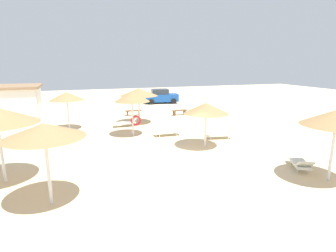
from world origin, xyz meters
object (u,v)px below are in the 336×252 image
at_px(lounger_0, 300,163).
at_px(lounger_3, 126,122).
at_px(parasol_4, 67,96).
at_px(bench_1, 133,112).
at_px(bench_0, 179,111).
at_px(parasol_1, 206,108).
at_px(beach_cabana, 18,104).
at_px(parked_car, 161,96).
at_px(lounger_2, 169,131).
at_px(parasol_3, 139,92).
at_px(parasol_2, 132,97).
at_px(lounger_1, 221,134).
at_px(parasol_5, 44,131).

relative_size(lounger_0, lounger_3, 1.06).
xyz_separation_m(parasol_4, bench_1, (5.65, 3.92, -2.13)).
relative_size(bench_0, bench_1, 1.01).
bearing_deg(bench_0, parasol_1, -102.66).
distance_m(lounger_0, lounger_3, 12.86).
xyz_separation_m(lounger_3, beach_cabana, (-8.07, 4.19, 1.23)).
bearing_deg(bench_1, parked_car, 54.28).
bearing_deg(lounger_2, bench_1, 95.69).
bearing_deg(bench_0, parasol_3, -152.59).
bearing_deg(parasol_2, parked_car, 65.36).
distance_m(bench_1, beach_cabana, 9.62).
height_order(parasol_2, parasol_3, parasol_2).
bearing_deg(lounger_0, lounger_1, 98.29).
xyz_separation_m(lounger_0, lounger_3, (-6.05, 11.35, 0.01)).
xyz_separation_m(parasol_1, beach_cabana, (-11.49, 10.97, -0.75)).
bearing_deg(bench_0, beach_cabana, 175.16).
bearing_deg(bench_0, parasol_4, -164.70).
relative_size(lounger_2, parked_car, 0.45).
height_order(lounger_1, parked_car, parked_car).
height_order(parasol_4, bench_1, parasol_4).
xyz_separation_m(lounger_1, lounger_3, (-5.20, 5.47, -0.00)).
bearing_deg(parasol_2, parasol_4, 142.35).
xyz_separation_m(parasol_3, bench_0, (4.39, 2.28, -2.20)).
bearing_deg(beach_cabana, lounger_2, -37.27).
bearing_deg(beach_cabana, lounger_0, -47.72).
xyz_separation_m(bench_0, beach_cabana, (-13.69, 1.16, 1.21)).
relative_size(parasol_2, bench_1, 1.99).
relative_size(lounger_3, bench_1, 1.24).
bearing_deg(lounger_1, beach_cabana, 143.96).
distance_m(parasol_3, bench_0, 5.41).
xyz_separation_m(parasol_4, parasol_5, (-0.52, -11.41, 0.18)).
bearing_deg(parasol_4, parasol_3, 4.27).
distance_m(parasol_1, lounger_0, 5.64).
xyz_separation_m(lounger_1, parked_car, (1.09, 16.43, 0.50)).
bearing_deg(parked_car, parasol_3, -116.35).
xyz_separation_m(parasol_1, lounger_1, (1.78, 1.31, -1.98)).
distance_m(parasol_4, lounger_2, 7.90).
bearing_deg(beach_cabana, lounger_1, -36.04).
distance_m(lounger_0, beach_cabana, 21.03).
distance_m(parasol_4, parasol_5, 11.42).
bearing_deg(parasol_3, parasol_5, -116.65).
distance_m(parasol_3, lounger_0, 13.21).
height_order(parasol_5, beach_cabana, beach_cabana).
relative_size(parasol_3, parasol_5, 1.04).
height_order(parasol_4, lounger_2, parasol_4).
relative_size(lounger_3, beach_cabana, 0.45).
height_order(parasol_5, lounger_2, parasol_5).
bearing_deg(parasol_4, parasol_2, -37.65).
bearing_deg(lounger_2, lounger_0, -63.71).
bearing_deg(bench_1, parasol_4, -145.25).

